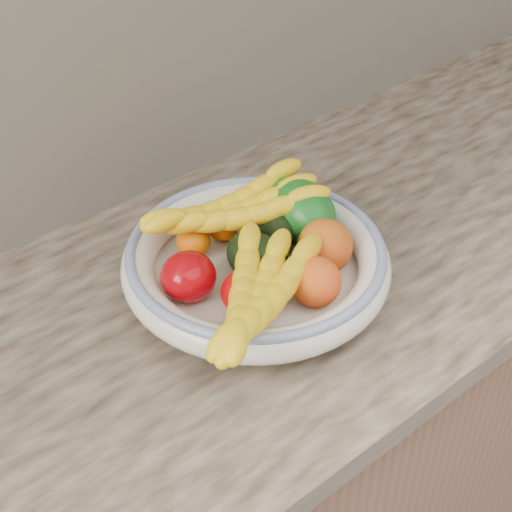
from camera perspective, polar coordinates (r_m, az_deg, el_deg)
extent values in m
cube|color=brown|center=(1.52, -0.50, -15.38)|extent=(2.40, 0.62, 0.86)
cube|color=tan|center=(1.19, -0.62, -2.55)|extent=(2.44, 0.66, 0.04)
cube|color=beige|center=(1.26, -9.91, 14.07)|extent=(2.40, 0.02, 0.50)
cylinder|color=silver|center=(1.16, 0.00, -2.01)|extent=(0.13, 0.13, 0.02)
cylinder|color=silver|center=(1.15, 0.00, -1.48)|extent=(0.32, 0.32, 0.01)
torus|color=silver|center=(1.13, 0.00, -0.47)|extent=(0.39, 0.39, 0.05)
torus|color=#32478F|center=(1.12, 0.00, 0.40)|extent=(0.37, 0.37, 0.02)
ellipsoid|color=orange|center=(1.16, -4.58, 1.06)|extent=(0.06, 0.06, 0.05)
ellipsoid|color=#E45A04|center=(1.19, -2.44, 2.25)|extent=(0.05, 0.05, 0.05)
ellipsoid|color=#9D0208|center=(1.09, -4.94, -1.50)|extent=(0.09, 0.09, 0.07)
ellipsoid|color=#B70306|center=(1.06, -0.69, -2.69)|extent=(0.09, 0.09, 0.06)
ellipsoid|color=black|center=(1.11, 0.13, -0.19)|extent=(0.08, 0.11, 0.07)
ellipsoid|color=black|center=(1.17, 1.17, 2.12)|extent=(0.07, 0.10, 0.06)
ellipsoid|color=#0F5114|center=(1.19, 3.18, 3.29)|extent=(0.12, 0.14, 0.12)
ellipsoid|color=orange|center=(1.07, 4.39, -1.88)|extent=(0.09, 0.09, 0.07)
ellipsoid|color=orange|center=(1.13, 5.03, 0.71)|extent=(0.10, 0.10, 0.08)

